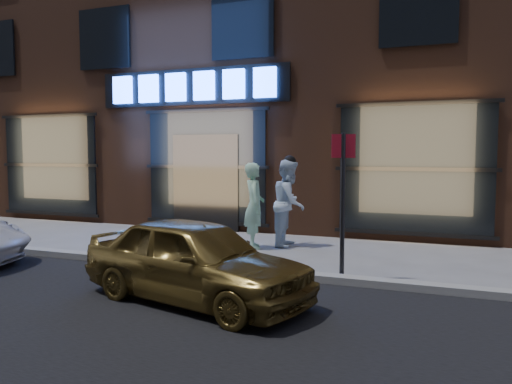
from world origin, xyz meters
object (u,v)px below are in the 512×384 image
man_bowtie (254,206)px  man_cap (289,203)px  sign_post (343,192)px  gold_sedan (195,260)px

man_bowtie → man_cap: bearing=-79.3°
man_cap → sign_post: size_ratio=0.81×
man_bowtie → sign_post: 2.94m
gold_sedan → sign_post: size_ratio=1.45×
man_cap → man_bowtie: bearing=125.0°
gold_sedan → sign_post: bearing=-26.0°
man_bowtie → man_cap: size_ratio=0.96×
man_bowtie → man_cap: (0.60, 0.49, 0.03)m
man_bowtie → gold_sedan: 3.79m
man_bowtie → sign_post: bearing=-159.3°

